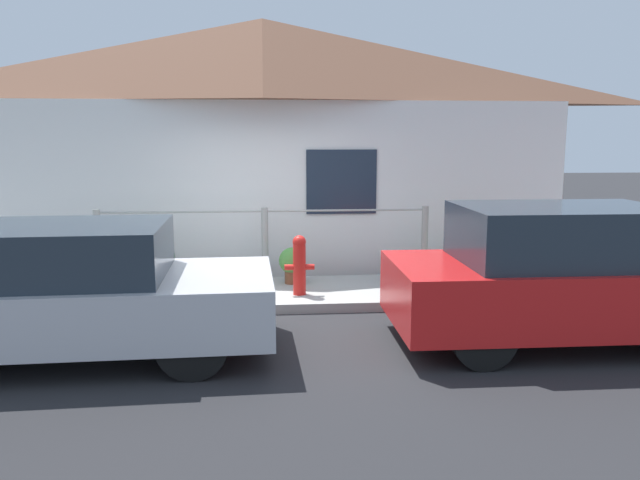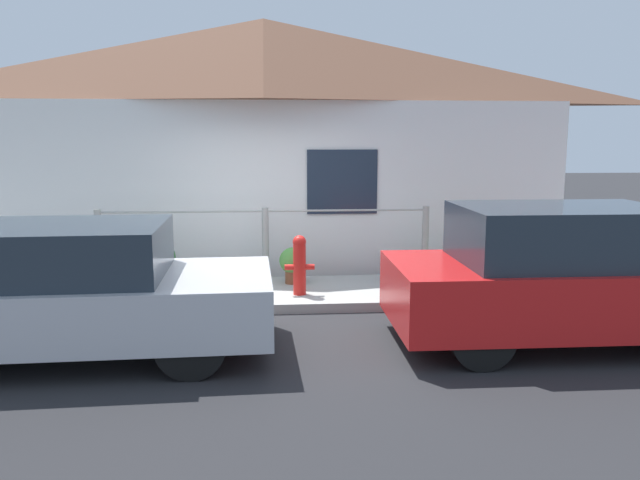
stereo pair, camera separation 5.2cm
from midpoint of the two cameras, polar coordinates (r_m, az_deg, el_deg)
ground_plane at (r=7.95m, az=-5.18°, el=-6.84°), size 60.00×60.00×0.00m
sidewalk at (r=8.71m, az=-5.17°, el=-4.95°), size 24.00×1.62×0.13m
house at (r=10.73m, az=-5.39°, el=14.95°), size 10.01×2.23×4.15m
fence at (r=9.22m, az=-5.22°, el=0.01°), size 4.90×0.10×1.07m
car_left at (r=6.79m, az=-22.42°, el=-4.34°), size 4.09×1.85×1.36m
car_right at (r=7.21m, az=21.60°, el=-3.10°), size 3.91×1.66×1.50m
fire_hydrant at (r=8.33m, az=-2.07°, el=-2.17°), size 0.40×0.18×0.81m
potted_plant_near_hydrant at (r=8.99m, az=-2.74°, el=-2.09°), size 0.38×0.38×0.52m
potted_plant_by_fence at (r=9.17m, az=-14.80°, el=-1.73°), size 0.50×0.50×0.64m
potted_plant_corner at (r=9.28m, az=13.85°, el=-1.72°), size 0.51×0.51×0.63m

